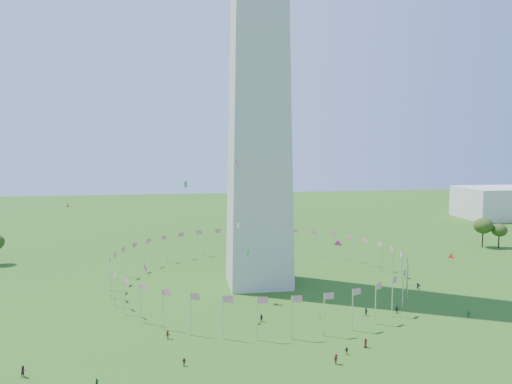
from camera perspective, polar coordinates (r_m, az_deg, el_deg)
ground at (r=96.15m, az=5.51°, el=-18.63°), size 600.00×600.00×0.00m
flag_ring at (r=140.96m, az=0.30°, el=-8.69°), size 80.24×80.24×9.00m
gov_building_east_a at (r=292.99m, az=26.95°, el=-1.07°), size 50.00×30.00×16.00m
crowd at (r=100.04m, az=8.05°, el=-17.11°), size 92.06×75.59×2.04m
kites_aloft at (r=117.89m, az=5.86°, el=-3.99°), size 114.59×66.25×37.16m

